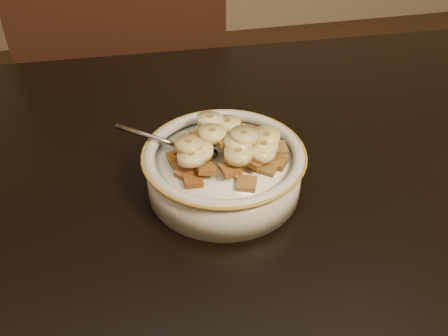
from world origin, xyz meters
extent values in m
cube|color=black|center=(0.00, 0.00, 0.73)|extent=(1.43, 0.94, 0.04)
cube|color=black|center=(-0.08, 0.48, 0.53)|extent=(0.52, 0.52, 1.06)
cylinder|color=beige|center=(0.02, 0.07, 0.77)|extent=(0.18, 0.18, 0.04)
cylinder|color=white|center=(0.02, 0.07, 0.79)|extent=(0.15, 0.15, 0.00)
ellipsoid|color=gray|center=(-0.01, 0.08, 0.80)|extent=(0.05, 0.05, 0.01)
cube|color=brown|center=(0.04, 0.10, 0.80)|extent=(0.03, 0.03, 0.01)
cube|color=brown|center=(-0.04, 0.07, 0.80)|extent=(0.02, 0.02, 0.01)
cube|color=brown|center=(0.03, 0.05, 0.81)|extent=(0.03, 0.03, 0.01)
cube|color=brown|center=(0.04, 0.12, 0.80)|extent=(0.03, 0.03, 0.01)
cube|color=brown|center=(0.05, 0.07, 0.81)|extent=(0.03, 0.03, 0.01)
cube|color=brown|center=(0.01, 0.03, 0.81)|extent=(0.02, 0.02, 0.01)
cube|color=brown|center=(0.08, 0.07, 0.80)|extent=(0.02, 0.02, 0.01)
cube|color=brown|center=(0.04, 0.04, 0.81)|extent=(0.03, 0.03, 0.01)
cube|color=brown|center=(-0.03, 0.05, 0.80)|extent=(0.03, 0.02, 0.01)
cube|color=#94611C|center=(0.02, 0.06, 0.82)|extent=(0.02, 0.02, 0.01)
cube|color=#613213|center=(0.04, 0.08, 0.81)|extent=(0.02, 0.02, 0.01)
cube|color=#965B2E|center=(-0.03, 0.04, 0.80)|extent=(0.03, 0.03, 0.01)
cube|color=brown|center=(0.03, 0.01, 0.80)|extent=(0.03, 0.03, 0.01)
cube|color=#9E5521|center=(0.04, 0.04, 0.81)|extent=(0.03, 0.03, 0.01)
cube|color=olive|center=(0.00, 0.10, 0.81)|extent=(0.03, 0.03, 0.01)
cube|color=brown|center=(0.07, 0.04, 0.80)|extent=(0.03, 0.03, 0.01)
cube|color=brown|center=(0.06, 0.08, 0.80)|extent=(0.03, 0.03, 0.01)
cube|color=#985B1E|center=(0.06, 0.04, 0.80)|extent=(0.03, 0.03, 0.01)
cube|color=brown|center=(0.06, 0.11, 0.80)|extent=(0.03, 0.03, 0.01)
cube|color=brown|center=(-0.03, 0.03, 0.80)|extent=(0.02, 0.02, 0.01)
cube|color=brown|center=(-0.03, 0.08, 0.80)|extent=(0.02, 0.02, 0.01)
cube|color=brown|center=(0.06, 0.03, 0.80)|extent=(0.03, 0.03, 0.01)
cube|color=brown|center=(0.00, 0.08, 0.81)|extent=(0.03, 0.03, 0.01)
cube|color=brown|center=(0.06, 0.05, 0.80)|extent=(0.02, 0.02, 0.01)
cube|color=brown|center=(0.03, 0.09, 0.81)|extent=(0.03, 0.03, 0.01)
cube|color=brown|center=(-0.01, 0.04, 0.81)|extent=(0.02, 0.02, 0.01)
cube|color=#9B5A23|center=(0.05, 0.06, 0.80)|extent=(0.03, 0.03, 0.01)
cube|color=brown|center=(0.06, 0.10, 0.80)|extent=(0.02, 0.03, 0.01)
cube|color=brown|center=(0.05, 0.06, 0.81)|extent=(0.02, 0.02, 0.01)
cylinder|color=#F2D881|center=(0.03, 0.10, 0.81)|extent=(0.04, 0.04, 0.01)
cylinder|color=#F7D483|center=(0.06, 0.05, 0.82)|extent=(0.04, 0.04, 0.01)
cylinder|color=#DDCE89|center=(0.04, 0.06, 0.83)|extent=(0.04, 0.04, 0.01)
cylinder|color=#FDEDA1|center=(0.05, 0.04, 0.81)|extent=(0.04, 0.04, 0.02)
cylinder|color=#F9EBA8|center=(-0.02, 0.07, 0.82)|extent=(0.04, 0.04, 0.01)
cylinder|color=#D3C365|center=(0.06, 0.06, 0.82)|extent=(0.04, 0.04, 0.01)
cylinder|color=#EFD18F|center=(-0.01, 0.05, 0.82)|extent=(0.04, 0.04, 0.01)
cylinder|color=#F0D274|center=(0.02, 0.04, 0.82)|extent=(0.04, 0.04, 0.01)
cylinder|color=beige|center=(0.01, 0.11, 0.82)|extent=(0.04, 0.04, 0.01)
cylinder|color=beige|center=(0.00, 0.07, 0.82)|extent=(0.04, 0.04, 0.01)
cylinder|color=beige|center=(-0.02, 0.05, 0.82)|extent=(0.04, 0.04, 0.02)
cylinder|color=tan|center=(-0.02, 0.06, 0.82)|extent=(0.04, 0.04, 0.01)
cylinder|color=#FEE58C|center=(0.03, 0.05, 0.82)|extent=(0.04, 0.04, 0.01)
camera|label=1|loc=(-0.08, -0.37, 1.13)|focal=40.00mm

